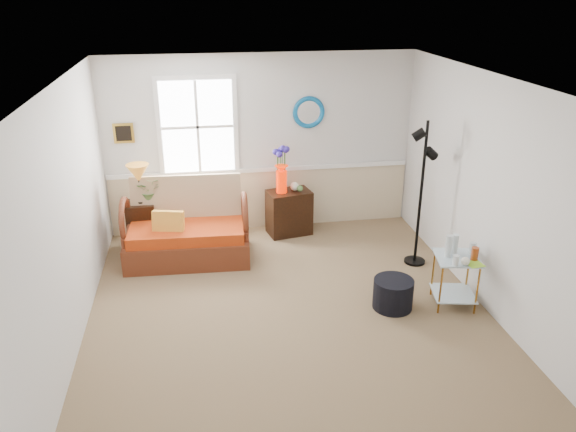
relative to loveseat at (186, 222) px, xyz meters
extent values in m
cube|color=olive|center=(1.13, -1.57, -0.53)|extent=(4.50, 5.00, 0.01)
cube|color=white|center=(1.13, -1.57, 2.07)|extent=(4.50, 5.00, 0.01)
cube|color=silver|center=(1.13, 0.93, 0.77)|extent=(4.50, 0.01, 2.60)
cube|color=silver|center=(1.13, -4.07, 0.77)|extent=(4.50, 0.01, 2.60)
cube|color=silver|center=(-1.12, -1.57, 0.77)|extent=(0.01, 5.00, 2.60)
cube|color=silver|center=(3.38, -1.57, 0.77)|extent=(0.01, 5.00, 2.60)
cube|color=#C7B492|center=(1.13, 0.91, -0.08)|extent=(4.46, 0.02, 0.90)
cube|color=white|center=(1.13, 0.90, 0.39)|extent=(4.46, 0.04, 0.06)
cube|color=#B68B2F|center=(-0.79, 0.91, 1.02)|extent=(0.28, 0.03, 0.28)
torus|color=teal|center=(1.83, 0.91, 1.22)|extent=(0.47, 0.07, 0.47)
imported|color=#48753B|center=(-0.47, 0.42, 0.30)|extent=(0.34, 0.38, 0.28)
cylinder|color=black|center=(2.33, -1.66, -0.35)|extent=(0.47, 0.47, 0.35)
camera|label=1|loc=(0.21, -6.99, 2.96)|focal=35.00mm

